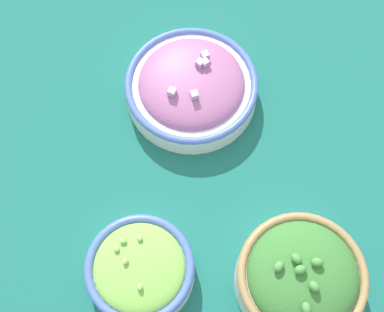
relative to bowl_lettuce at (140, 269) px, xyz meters
The scene contains 4 objects.
ground_plane 0.18m from the bowl_lettuce, 153.76° to the left, with size 3.00×3.00×0.00m, color #196056.
bowl_lettuce is the anchor object (origin of this frame).
bowl_red_onion 0.29m from the bowl_lettuce, 163.06° to the left, with size 0.21×0.21×0.07m.
bowl_broccoli 0.22m from the bowl_lettuce, 83.22° to the left, with size 0.17×0.17×0.09m.
Camera 1 is at (0.31, -0.02, 0.75)m, focal length 50.00 mm.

